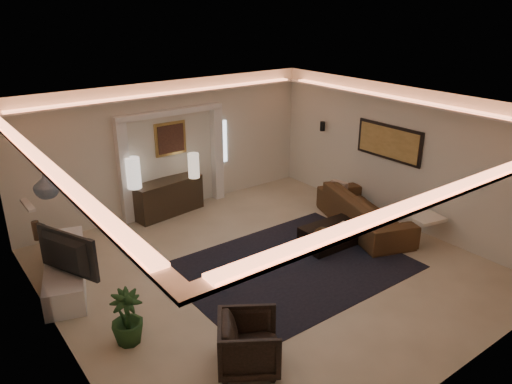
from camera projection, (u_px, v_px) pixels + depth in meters
floor at (267, 269)px, 8.72m from camera, size 7.00×7.00×0.00m
ceiling at (269, 108)px, 7.65m from camera, size 7.00×7.00×0.00m
wall_back at (170, 147)px, 10.79m from camera, size 7.00×0.00×7.00m
wall_front at (456, 285)px, 5.58m from camera, size 7.00×0.00×7.00m
wall_left at (53, 255)px, 6.23m from camera, size 0.00×7.00×7.00m
wall_right at (400, 157)px, 10.13m from camera, size 0.00×7.00×7.00m
cove_soffit at (269, 126)px, 7.75m from camera, size 7.00×7.00×0.04m
daylight_slit at (222, 142)px, 11.57m from camera, size 0.25×0.03×1.00m
area_rug at (291, 267)px, 8.79m from camera, size 4.00×3.00×0.01m
pilaster_left at (124, 174)px, 10.20m from camera, size 0.22×0.20×2.20m
pilaster_right at (217, 154)px, 11.49m from camera, size 0.22×0.20×2.20m
alcove_header at (170, 112)px, 10.42m from camera, size 2.52×0.20×0.12m
painting_frame at (170, 139)px, 10.70m from camera, size 0.74×0.04×0.74m
painting_canvas at (171, 139)px, 10.68m from camera, size 0.62×0.02×0.62m
art_panel_frame at (389, 142)px, 10.25m from camera, size 0.04×1.64×0.74m
art_panel_gold at (388, 142)px, 10.24m from camera, size 0.02×1.50×0.62m
wall_sconce at (323, 126)px, 11.62m from camera, size 0.12×0.12×0.22m
wall_niche at (28, 205)px, 7.24m from camera, size 0.10×0.55×0.04m
console at (168, 197)px, 10.85m from camera, size 1.63×0.71×0.79m
lamp_left at (134, 175)px, 10.17m from camera, size 0.37×0.37×0.66m
lamp_right at (194, 165)px, 10.78m from camera, size 0.32×0.32×0.55m
media_ledge at (66, 269)px, 8.30m from camera, size 1.30×2.46×0.45m
tv at (61, 256)px, 7.52m from camera, size 1.21×0.65×0.72m
figurine at (36, 230)px, 8.75m from camera, size 0.14×0.14×0.35m
ginger_jar at (46, 185)px, 7.39m from camera, size 0.48×0.48×0.40m
plant at (127, 318)px, 6.72m from camera, size 0.48×0.48×0.80m
sofa at (364, 211)px, 10.19m from camera, size 2.74×1.79×0.75m
throw_blanket at (427, 218)px, 9.44m from camera, size 0.69×0.61×0.07m
throw_pillow at (339, 190)px, 10.85m from camera, size 0.16×0.41×0.40m
coffee_table at (331, 236)px, 9.50m from camera, size 1.19×0.68×0.44m
bowl at (324, 234)px, 9.02m from camera, size 0.44×0.44×0.09m
magazine at (344, 226)px, 9.42m from camera, size 0.32×0.27×0.03m
armchair at (249, 343)px, 6.28m from camera, size 1.09×1.09×0.73m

